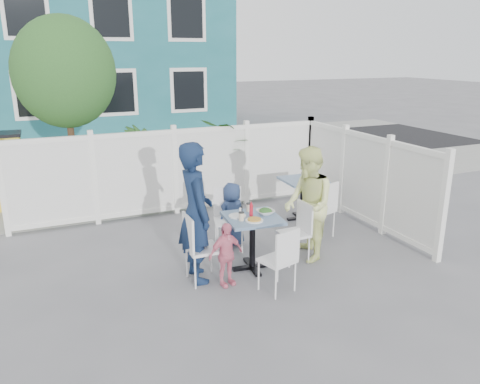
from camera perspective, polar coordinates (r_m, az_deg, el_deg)
name	(u,v)px	position (r m, az deg, el deg)	size (l,w,h in m)	color
ground	(216,264)	(6.86, -2.92, -8.74)	(80.00, 80.00, 0.00)	slate
near_sidewalk	(154,194)	(10.28, -10.40, -0.20)	(24.00, 2.60, 0.01)	gray
street	(124,159)	(13.80, -13.98, 3.89)	(24.00, 5.00, 0.01)	black
far_sidewalk	(108,141)	(16.81, -15.83, 5.99)	(24.00, 1.60, 0.01)	gray
building	(75,50)	(19.88, -19.47, 15.95)	(11.00, 6.00, 6.00)	#1C6167
fence_back	(175,173)	(8.79, -7.91, 2.30)	(5.86, 0.08, 1.60)	white
fence_right	(363,180)	(8.50, 14.78, 1.41)	(0.08, 3.66, 1.60)	white
tree	(65,73)	(9.14, -20.59, 13.46)	(1.80, 1.62, 3.59)	#382316
utility_cabinet	(3,173)	(10.09, -26.97, 2.08)	(0.77, 0.55, 1.43)	yellow
potted_shrub_a	(144,167)	(9.35, -11.61, 3.03)	(0.89, 0.89, 1.58)	#275322
potted_shrub_b	(229,158)	(9.74, -1.40, 4.19)	(1.51, 1.31, 1.67)	#275322
main_table	(252,229)	(6.49, 1.52, -4.49)	(0.80, 0.80, 0.78)	#3C5B7C
spare_table	(303,188)	(8.51, 7.64, 0.46)	(0.75, 0.75, 0.76)	#3C5B7C
chair_left	(197,243)	(6.17, -5.27, -6.25)	(0.42, 0.43, 0.94)	white
chair_right	(298,228)	(6.83, 7.11, -4.33)	(0.39, 0.41, 0.87)	white
chair_back	(228,214)	(7.23, -1.47, -2.65)	(0.53, 0.52, 0.95)	white
chair_near	(281,256)	(5.90, 5.08, -7.80)	(0.48, 0.47, 0.87)	white
chair_spare	(323,206)	(7.69, 10.08, -1.68)	(0.54, 0.53, 0.95)	white
man	(196,213)	(6.12, -5.42, -2.52)	(0.68, 0.45, 1.87)	#122240
woman	(308,204)	(6.82, 8.31, -1.50)	(0.81, 0.63, 1.67)	#E6F94E
boy	(232,215)	(7.30, -0.97, -2.77)	(0.50, 0.33, 1.02)	navy
toddler	(226,255)	(6.11, -1.74, -7.63)	(0.51, 0.21, 0.86)	pink
plate_main	(254,220)	(6.27, 1.75, -3.48)	(0.24, 0.24, 0.02)	white
plate_side	(237,216)	(6.43, -0.33, -2.93)	(0.24, 0.24, 0.02)	white
salad_bowl	(265,212)	(6.53, 3.12, -2.46)	(0.25, 0.25, 0.06)	white
coffee_cup_a	(241,217)	(6.27, 0.16, -3.03)	(0.07, 0.07, 0.11)	beige
coffee_cup_b	(249,208)	(6.63, 1.08, -1.91)	(0.07, 0.07, 0.11)	beige
ketchup_bottle	(251,210)	(6.43, 1.37, -2.25)	(0.05, 0.05, 0.16)	red
salt_shaker	(240,210)	(6.56, 0.04, -2.27)	(0.03, 0.03, 0.07)	white
pepper_shaker	(241,209)	(6.65, 0.18, -2.04)	(0.03, 0.03, 0.07)	black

